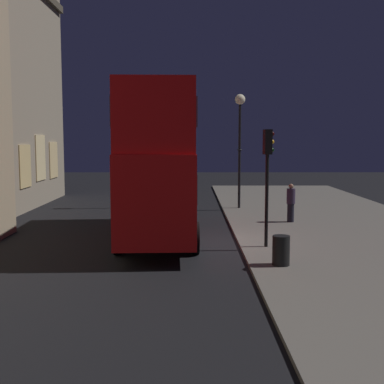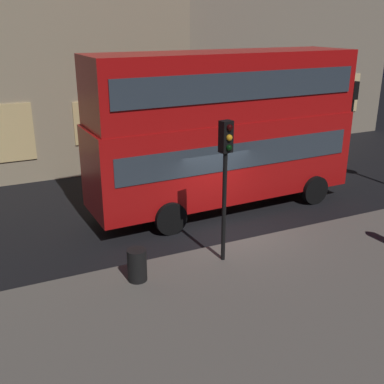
% 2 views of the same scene
% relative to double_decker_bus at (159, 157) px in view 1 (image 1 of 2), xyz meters
% --- Properties ---
extents(ground_plane, '(80.00, 80.00, 0.00)m').
position_rel_double_decker_bus_xyz_m(ground_plane, '(-0.96, -2.15, -3.16)').
color(ground_plane, black).
extents(sidewalk_slab, '(44.00, 9.27, 0.12)m').
position_rel_double_decker_bus_xyz_m(sidewalk_slab, '(-0.96, -7.60, -3.10)').
color(sidewalk_slab, '#5B564F').
rests_on(sidewalk_slab, ground).
extents(double_decker_bus, '(10.02, 3.07, 5.65)m').
position_rel_double_decker_bus_xyz_m(double_decker_bus, '(0.00, 0.00, 0.00)').
color(double_decker_bus, '#B20F0F').
rests_on(double_decker_bus, ground).
extents(traffic_light_near_kerb, '(0.35, 0.38, 4.05)m').
position_rel_double_decker_bus_xyz_m(traffic_light_near_kerb, '(-2.06, -3.86, -0.13)').
color(traffic_light_near_kerb, black).
rests_on(traffic_light_near_kerb, sidewalk_slab).
extents(traffic_light_far_side, '(0.33, 0.37, 3.92)m').
position_rel_double_decker_bus_xyz_m(traffic_light_far_side, '(8.59, 2.80, -0.33)').
color(traffic_light_far_side, black).
rests_on(traffic_light_far_side, ground).
extents(street_lamp, '(0.56, 0.56, 6.09)m').
position_rel_double_decker_bus_xyz_m(street_lamp, '(7.87, -3.86, 1.57)').
color(street_lamp, black).
rests_on(street_lamp, sidewalk_slab).
extents(pedestrian, '(0.38, 0.38, 1.72)m').
position_rel_double_decker_bus_xyz_m(pedestrian, '(3.19, -5.73, -2.16)').
color(pedestrian, black).
rests_on(pedestrian, sidewalk_slab).
extents(litter_bin, '(0.51, 0.51, 0.89)m').
position_rel_double_decker_bus_xyz_m(litter_bin, '(-4.67, -3.90, -2.59)').
color(litter_bin, black).
rests_on(litter_bin, sidewalk_slab).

